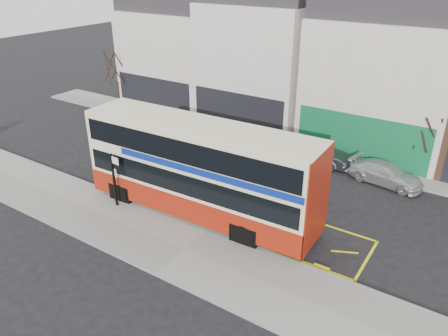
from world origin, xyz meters
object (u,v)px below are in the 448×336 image
Objects in this scene: bus_stop_post at (114,175)px; street_tree_left at (115,58)px; car_silver at (176,127)px; car_white at (386,174)px; street_tree_right at (431,122)px; car_grey at (317,153)px; double_decker_bus at (200,169)px.

street_tree_left reaches higher than bus_stop_post.
car_silver is 0.61× the size of street_tree_left.
car_silver reaches higher than car_white.
car_white is 0.85× the size of street_tree_right.
bus_stop_post reaches higher than car_silver.
bus_stop_post is 12.80m from car_grey.
car_silver is 16.86m from street_tree_right.
street_tree_right is at bearing 1.05° from street_tree_left.
double_decker_bus is at bearing 29.93° from bus_stop_post.
car_grey is at bearing 63.57° from bus_stop_post.
car_grey is 0.96× the size of car_white.
bus_stop_post is 0.47× the size of street_tree_left.
car_grey is at bearing 72.34° from double_decker_bus.
bus_stop_post is at bearing -134.42° from street_tree_right.
street_tree_left is (-18.83, 1.35, 3.64)m from car_grey.
car_silver is 0.77× the size of street_tree_right.
street_tree_right is (1.52, 2.22, 2.76)m from car_white.
street_tree_right reaches higher than bus_stop_post.
car_white is (10.94, 10.50, -1.30)m from bus_stop_post.
car_grey is (10.46, 1.23, 0.01)m from car_silver.
car_grey is 0.64× the size of street_tree_left.
double_decker_bus reaches higher than car_grey.
car_silver is at bearing -169.50° from street_tree_right.
car_grey is at bearing -4.10° from street_tree_left.
bus_stop_post reaches higher than car_white.
street_tree_left is at bearing -178.95° from street_tree_right.
car_white is at bearing -4.35° from street_tree_left.
street_tree_left reaches higher than double_decker_bus.
street_tree_right reaches higher than car_grey.
double_decker_bus is 4.18× the size of bus_stop_post.
street_tree_right is at bearing -26.17° from car_white.
car_grey is 19.22m from street_tree_left.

